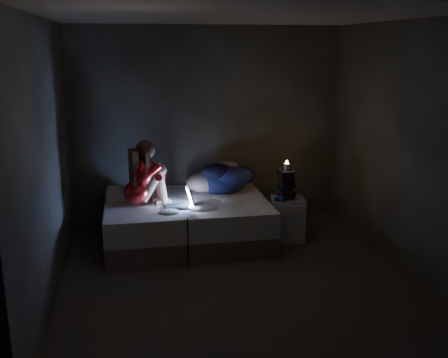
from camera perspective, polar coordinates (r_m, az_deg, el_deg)
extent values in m
cube|color=#514B47|center=(5.47, 1.46, -10.88)|extent=(3.60, 3.80, 0.02)
cube|color=silver|center=(4.95, 1.66, 17.67)|extent=(3.60, 3.80, 0.02)
cube|color=#2D2F2C|center=(6.90, -1.82, 5.87)|extent=(3.60, 0.02, 2.60)
cube|color=#2D2F2C|center=(3.27, 8.65, -4.14)|extent=(3.60, 0.02, 2.60)
cube|color=#2D2F2C|center=(5.00, -19.18, 1.73)|extent=(0.02, 3.80, 2.60)
cube|color=#2D2F2C|center=(5.71, 19.63, 3.21)|extent=(0.02, 3.80, 2.60)
cube|color=white|center=(6.39, -10.84, -1.57)|extent=(0.43, 0.31, 0.13)
cube|color=silver|center=(6.42, 7.04, -4.42)|extent=(0.46, 0.42, 0.53)
cylinder|color=beige|center=(6.25, 6.95, 1.37)|extent=(0.07, 0.07, 0.08)
cube|color=black|center=(6.24, 6.07, -2.34)|extent=(0.10, 0.15, 0.01)
sphere|color=navy|center=(6.18, 6.66, -2.20)|extent=(0.08, 0.08, 0.08)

